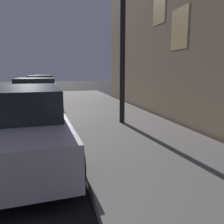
% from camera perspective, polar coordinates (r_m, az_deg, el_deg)
% --- Properties ---
extents(car_silver, '(2.25, 4.61, 1.43)m').
position_cam_1_polar(car_silver, '(4.91, -22.81, -2.51)').
color(car_silver, '#B7B7BF').
rests_on(car_silver, ground).
extents(car_yellow_cab, '(2.15, 4.37, 1.43)m').
position_cam_1_polar(car_yellow_cab, '(11.11, -18.60, 4.45)').
color(car_yellow_cab, gold).
rests_on(car_yellow_cab, ground).
extents(car_black, '(2.16, 4.18, 1.43)m').
position_cam_1_polar(car_black, '(16.65, -17.49, 6.30)').
color(car_black, black).
rests_on(car_black, ground).
extents(car_red, '(2.06, 4.14, 1.43)m').
position_cam_1_polar(car_red, '(22.13, -16.94, 7.22)').
color(car_red, maroon).
rests_on(car_red, ground).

